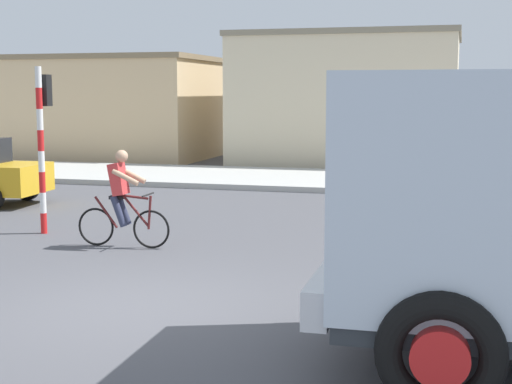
{
  "coord_description": "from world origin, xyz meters",
  "views": [
    {
      "loc": [
        3.9,
        -8.51,
        2.72
      ],
      "look_at": [
        0.9,
        2.5,
        1.2
      ],
      "focal_mm": 52.81,
      "sensor_mm": 36.0,
      "label": 1
    }
  ],
  "objects": [
    {
      "name": "ground_plane",
      "position": [
        0.0,
        0.0,
        0.0
      ],
      "size": [
        120.0,
        120.0,
        0.0
      ],
      "primitive_type": "plane",
      "color": "#4C4C51"
    },
    {
      "name": "sidewalk_far",
      "position": [
        0.0,
        13.85,
        0.08
      ],
      "size": [
        80.0,
        5.0,
        0.16
      ],
      "primitive_type": "cube",
      "color": "#ADADA8",
      "rests_on": "ground"
    },
    {
      "name": "cyclist",
      "position": [
        -1.8,
        3.47,
        0.86
      ],
      "size": [
        1.73,
        0.5,
        1.72
      ],
      "color": "black",
      "rests_on": "ground"
    },
    {
      "name": "traffic_light_pole",
      "position": [
        -3.83,
        4.32,
        2.07
      ],
      "size": [
        0.24,
        0.43,
        3.2
      ],
      "color": "red",
      "rests_on": "ground"
    },
    {
      "name": "building_corner_left",
      "position": [
        -11.02,
        20.12,
        2.08
      ],
      "size": [
        10.21,
        6.17,
        4.14
      ],
      "color": "#D1B284",
      "rests_on": "ground"
    },
    {
      "name": "building_mid_block",
      "position": [
        -0.26,
        20.02,
        2.43
      ],
      "size": [
        8.13,
        6.28,
        4.86
      ],
      "color": "beige",
      "rests_on": "ground"
    }
  ]
}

